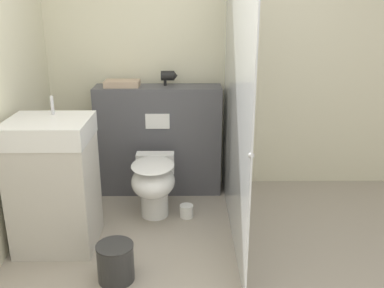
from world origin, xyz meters
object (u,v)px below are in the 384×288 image
at_px(sink_vanity, 54,184).
at_px(toilet, 154,183).
at_px(hair_drier, 169,76).
at_px(waste_bin, 116,262).

bearing_deg(sink_vanity, toilet, 30.39).
relative_size(sink_vanity, hair_drier, 7.43).
relative_size(hair_drier, waste_bin, 0.58).
xyz_separation_m(toilet, sink_vanity, (-0.70, -0.41, 0.18)).
xyz_separation_m(toilet, hair_drier, (0.12, 0.60, 0.81)).
xyz_separation_m(hair_drier, waste_bin, (-0.31, -1.48, -1.00)).
height_order(toilet, hair_drier, hair_drier).
relative_size(sink_vanity, waste_bin, 4.27).
bearing_deg(toilet, hair_drier, 79.15).
height_order(sink_vanity, hair_drier, hair_drier).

